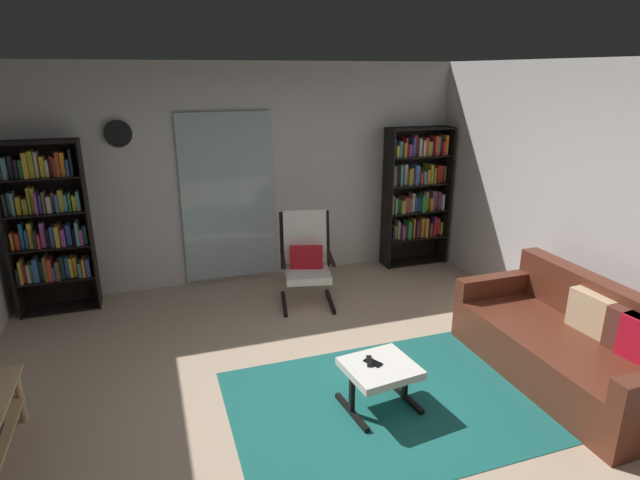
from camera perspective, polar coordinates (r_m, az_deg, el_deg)
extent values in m
plane|color=tan|center=(4.19, 0.81, -18.23)|extent=(7.02, 7.02, 0.00)
cube|color=silver|center=(6.30, -8.09, 7.11)|extent=(5.60, 0.06, 2.60)
cube|color=silver|center=(5.12, 30.67, 2.18)|extent=(0.06, 6.00, 2.60)
cube|color=silver|center=(6.25, -10.07, 4.57)|extent=(1.10, 0.01, 2.00)
cube|color=#1C645E|center=(4.29, 7.51, -17.43)|extent=(2.44, 1.72, 0.01)
cylinder|color=tan|center=(4.53, -30.20, -14.71)|extent=(0.05, 0.05, 0.43)
cube|color=black|center=(6.15, -31.23, 0.68)|extent=(0.02, 0.30, 1.83)
cube|color=black|center=(6.03, -24.06, 1.44)|extent=(0.02, 0.30, 1.83)
cube|color=black|center=(6.21, -27.51, 1.42)|extent=(0.79, 0.02, 1.83)
cube|color=black|center=(6.37, -26.50, -6.70)|extent=(0.76, 0.28, 0.02)
cube|color=black|center=(6.24, -26.95, -3.77)|extent=(0.76, 0.28, 0.02)
cube|color=black|center=(6.13, -27.43, -0.58)|extent=(0.76, 0.28, 0.02)
cube|color=black|center=(6.03, -27.94, 2.72)|extent=(0.76, 0.28, 0.02)
cube|color=black|center=(5.96, -28.45, 6.11)|extent=(0.76, 0.28, 0.02)
cube|color=black|center=(5.91, -28.97, 9.42)|extent=(0.76, 0.28, 0.02)
cube|color=#21212E|center=(6.27, -30.28, -3.29)|extent=(0.02, 0.21, 0.17)
cube|color=gold|center=(6.26, -30.02, -2.92)|extent=(0.02, 0.24, 0.25)
cube|color=red|center=(6.27, -29.67, -3.14)|extent=(0.04, 0.13, 0.18)
cube|color=beige|center=(6.26, -29.37, -3.06)|extent=(0.03, 0.19, 0.19)
cube|color=#397B40|center=(6.24, -29.10, -3.06)|extent=(0.03, 0.14, 0.20)
cube|color=#3464B2|center=(6.23, -28.77, -2.78)|extent=(0.04, 0.19, 0.25)
cube|color=#368147|center=(6.25, -28.30, -2.88)|extent=(0.04, 0.12, 0.21)
cube|color=brown|center=(6.20, -27.96, -2.68)|extent=(0.03, 0.19, 0.27)
cube|color=#D33F2D|center=(6.21, -27.55, -2.71)|extent=(0.04, 0.23, 0.24)
cube|color=#3264B9|center=(6.20, -27.22, -3.13)|extent=(0.02, 0.17, 0.15)
cube|color=brown|center=(6.21, -26.88, -2.80)|extent=(0.04, 0.23, 0.20)
cube|color=#182C2F|center=(6.20, -26.50, -2.55)|extent=(0.04, 0.17, 0.25)
cube|color=#3C6CB1|center=(6.19, -26.09, -2.64)|extent=(0.03, 0.10, 0.22)
cube|color=gold|center=(6.20, -25.73, -2.62)|extent=(0.03, 0.15, 0.21)
cube|color=orange|center=(6.19, -25.36, -2.56)|extent=(0.04, 0.14, 0.21)
cube|color=teal|center=(6.18, -24.91, -2.82)|extent=(0.03, 0.19, 0.16)
cube|color=orange|center=(6.16, -24.58, -2.64)|extent=(0.03, 0.20, 0.20)
cube|color=#3D5EB4|center=(6.17, -24.18, -2.58)|extent=(0.04, 0.20, 0.20)
cube|color=orange|center=(6.16, -30.80, -0.07)|extent=(0.02, 0.13, 0.18)
cube|color=red|center=(6.17, -30.34, -0.02)|extent=(0.04, 0.14, 0.17)
cube|color=#266AAD|center=(6.15, -30.00, 0.46)|extent=(0.03, 0.12, 0.27)
cube|color=teal|center=(6.14, -29.60, 0.15)|extent=(0.02, 0.12, 0.20)
cube|color=yellow|center=(6.13, -29.26, 0.52)|extent=(0.04, 0.15, 0.27)
cube|color=black|center=(6.13, -28.78, 0.28)|extent=(0.03, 0.24, 0.20)
cube|color=red|center=(6.11, -28.51, 0.04)|extent=(0.02, 0.22, 0.15)
cube|color=#964897|center=(6.09, -28.24, 0.55)|extent=(0.04, 0.11, 0.26)
cube|color=black|center=(6.11, -27.75, 0.31)|extent=(0.03, 0.13, 0.18)
cube|color=#3E5DA4|center=(6.10, -27.35, 0.47)|extent=(0.04, 0.19, 0.21)
cube|color=gold|center=(6.08, -26.91, 0.54)|extent=(0.04, 0.23, 0.22)
cube|color=#903C91|center=(6.08, -26.42, 0.45)|extent=(0.04, 0.23, 0.19)
cube|color=#3554B4|center=(6.07, -25.93, 0.64)|extent=(0.04, 0.15, 0.22)
cube|color=black|center=(6.08, -25.44, 0.53)|extent=(0.03, 0.17, 0.18)
cube|color=#569A8F|center=(6.04, -25.15, 0.84)|extent=(0.03, 0.23, 0.25)
cube|color=#8C3B95|center=(6.05, -24.76, 0.50)|extent=(0.03, 0.23, 0.17)
cube|color=#2E7D51|center=(6.04, -24.45, 0.64)|extent=(0.03, 0.13, 0.19)
cube|color=#2A302F|center=(6.07, -31.35, 3.43)|extent=(0.03, 0.17, 0.22)
cube|color=#5895A3|center=(6.06, -31.03, 3.48)|extent=(0.02, 0.11, 0.22)
cube|color=#5C99A4|center=(6.05, -30.74, 3.51)|extent=(0.02, 0.17, 0.23)
cube|color=gold|center=(6.05, -30.28, 3.34)|extent=(0.04, 0.10, 0.18)
cube|color=olive|center=(6.04, -29.74, 3.31)|extent=(0.04, 0.13, 0.16)
cube|color=#999C2C|center=(6.04, -29.36, 3.91)|extent=(0.02, 0.18, 0.27)
cube|color=gold|center=(6.02, -29.08, 3.87)|extent=(0.04, 0.11, 0.26)
cube|color=#99448D|center=(6.02, -28.75, 3.74)|extent=(0.02, 0.23, 0.22)
cube|color=#3D5AAB|center=(6.02, -28.40, 3.62)|extent=(0.03, 0.14, 0.19)
cube|color=brown|center=(5.99, -28.12, 3.78)|extent=(0.02, 0.15, 0.22)
cube|color=beige|center=(5.99, -27.67, 3.56)|extent=(0.04, 0.16, 0.17)
cube|color=brown|center=(6.00, -27.30, 3.80)|extent=(0.03, 0.13, 0.20)
cube|color=#3168B8|center=(5.97, -26.99, 3.71)|extent=(0.02, 0.19, 0.18)
cube|color=gold|center=(5.98, -26.66, 3.97)|extent=(0.04, 0.12, 0.22)
cube|color=#519F9D|center=(6.00, -26.21, 3.81)|extent=(0.04, 0.16, 0.17)
cube|color=#337A44|center=(5.96, -25.87, 3.88)|extent=(0.02, 0.14, 0.19)
cube|color=gold|center=(5.97, -25.43, 3.80)|extent=(0.04, 0.13, 0.16)
cube|color=#54998D|center=(5.95, -25.09, 4.04)|extent=(0.03, 0.16, 0.21)
cube|color=teal|center=(5.98, -31.41, 6.80)|extent=(0.04, 0.16, 0.21)
cube|color=#291F2C|center=(6.00, -30.89, 6.95)|extent=(0.04, 0.12, 0.22)
cube|color=#202032|center=(5.96, -30.48, 6.79)|extent=(0.03, 0.10, 0.19)
cube|color=#307945|center=(5.97, -30.01, 6.86)|extent=(0.04, 0.16, 0.18)
cube|color=gold|center=(5.94, -29.66, 7.23)|extent=(0.04, 0.19, 0.25)
cube|color=#9F9F27|center=(5.93, -29.22, 7.35)|extent=(0.04, 0.14, 0.27)
cube|color=beige|center=(5.95, -28.74, 7.38)|extent=(0.03, 0.17, 0.25)
cube|color=gold|center=(5.95, -28.23, 7.22)|extent=(0.04, 0.17, 0.20)
cube|color=beige|center=(5.93, -27.84, 7.07)|extent=(0.03, 0.17, 0.17)
cube|color=red|center=(5.94, -27.47, 7.31)|extent=(0.03, 0.12, 0.20)
cube|color=brown|center=(5.93, -27.16, 7.27)|extent=(0.03, 0.18, 0.19)
cube|color=red|center=(5.92, -26.88, 7.57)|extent=(0.03, 0.21, 0.25)
cube|color=orange|center=(5.90, -26.46, 7.55)|extent=(0.04, 0.16, 0.24)
cube|color=#2C55AB|center=(5.91, -26.00, 7.29)|extent=(0.02, 0.24, 0.17)
cube|color=#202234|center=(5.89, -25.76, 7.79)|extent=(0.02, 0.18, 0.27)
cube|color=black|center=(6.71, 7.44, 4.40)|extent=(0.02, 0.30, 1.81)
cube|color=black|center=(7.12, 13.57, 4.83)|extent=(0.02, 0.30, 1.81)
cube|color=black|center=(7.03, 10.03, 4.89)|extent=(0.86, 0.02, 1.81)
cube|color=black|center=(7.16, 10.19, -2.31)|extent=(0.83, 0.28, 0.02)
cube|color=black|center=(7.05, 10.34, 0.33)|extent=(0.83, 0.28, 0.02)
cube|color=black|center=(6.95, 10.51, 3.17)|extent=(0.83, 0.28, 0.02)
cube|color=black|center=(6.87, 10.68, 6.10)|extent=(0.83, 0.28, 0.02)
cube|color=black|center=(6.80, 10.86, 9.08)|extent=(0.83, 0.28, 0.02)
cube|color=black|center=(6.76, 11.04, 11.98)|extent=(0.83, 0.28, 0.02)
cube|color=#3160A8|center=(6.86, 7.50, 0.95)|extent=(0.03, 0.12, 0.21)
cube|color=#2A2434|center=(6.88, 7.82, 0.74)|extent=(0.03, 0.20, 0.15)
cube|color=olive|center=(6.90, 8.16, 0.88)|extent=(0.04, 0.10, 0.18)
cube|color=beige|center=(6.91, 8.51, 1.18)|extent=(0.03, 0.14, 0.24)
cube|color=#8D388D|center=(6.92, 8.87, 0.97)|extent=(0.03, 0.20, 0.19)
cube|color=#A08E2D|center=(6.95, 9.14, 0.87)|extent=(0.04, 0.10, 0.15)
cube|color=#308749|center=(6.95, 9.59, 1.19)|extent=(0.04, 0.18, 0.24)
cube|color=black|center=(7.00, 9.82, 0.98)|extent=(0.04, 0.15, 0.16)
cube|color=orange|center=(7.01, 10.04, 1.42)|extent=(0.02, 0.18, 0.26)
cube|color=#231A2E|center=(7.00, 10.40, 1.27)|extent=(0.03, 0.15, 0.23)
cube|color=red|center=(7.05, 10.59, 1.33)|extent=(0.04, 0.12, 0.22)
cube|color=#A78837|center=(7.07, 10.94, 1.50)|extent=(0.04, 0.19, 0.26)
cube|color=orange|center=(7.08, 11.30, 1.50)|extent=(0.04, 0.23, 0.26)
cube|color=teal|center=(7.11, 11.58, 1.50)|extent=(0.03, 0.12, 0.24)
cube|color=brown|center=(7.14, 11.81, 1.29)|extent=(0.03, 0.20, 0.18)
cube|color=red|center=(7.16, 12.17, 1.25)|extent=(0.04, 0.21, 0.17)
cube|color=#8F4889|center=(7.18, 12.44, 1.60)|extent=(0.02, 0.11, 0.25)
cube|color=red|center=(7.20, 12.72, 1.58)|extent=(0.04, 0.11, 0.23)
cube|color=gold|center=(7.23, 12.99, 1.36)|extent=(0.03, 0.15, 0.17)
cube|color=#9E9526|center=(6.76, 7.67, 4.01)|extent=(0.03, 0.21, 0.24)
cube|color=#558FA5|center=(6.76, 8.08, 3.86)|extent=(0.03, 0.20, 0.21)
cube|color=#3A8A3D|center=(6.79, 8.41, 3.77)|extent=(0.04, 0.10, 0.18)
cube|color=#959A3B|center=(6.80, 8.82, 3.75)|extent=(0.04, 0.22, 0.17)
cube|color=brown|center=(6.84, 9.09, 3.94)|extent=(0.04, 0.21, 0.20)
cube|color=red|center=(6.85, 9.53, 3.94)|extent=(0.04, 0.17, 0.20)
cube|color=#3B7B4B|center=(6.88, 9.78, 3.83)|extent=(0.02, 0.16, 0.17)
cube|color=beige|center=(6.89, 10.09, 4.16)|extent=(0.03, 0.12, 0.24)
cube|color=#295DB1|center=(6.91, 10.38, 3.96)|extent=(0.03, 0.12, 0.19)
cube|color=#3E60B9|center=(6.93, 10.64, 3.97)|extent=(0.02, 0.13, 0.18)
cube|color=#2F8D42|center=(6.94, 10.99, 4.12)|extent=(0.04, 0.24, 0.22)
cube|color=#8F4589|center=(6.97, 11.24, 4.27)|extent=(0.02, 0.11, 0.24)
cube|color=#A29E32|center=(6.97, 11.55, 4.29)|extent=(0.03, 0.11, 0.25)
cube|color=gold|center=(7.00, 11.87, 3.97)|extent=(0.03, 0.20, 0.17)
cube|color=#893E95|center=(7.03, 12.07, 4.39)|extent=(0.03, 0.18, 0.26)
cube|color=brown|center=(7.03, 12.46, 4.35)|extent=(0.04, 0.11, 0.25)
cube|color=#893594|center=(7.06, 12.84, 4.33)|extent=(0.04, 0.12, 0.24)
cube|color=beige|center=(7.09, 13.06, 4.24)|extent=(0.03, 0.21, 0.21)
cube|color=brown|center=(6.68, 7.85, 7.10)|extent=(0.04, 0.24, 0.26)
cube|color=#8C468B|center=(6.72, 8.23, 6.73)|extent=(0.04, 0.11, 0.16)
cube|color=teal|center=(6.72, 8.62, 7.17)|extent=(0.03, 0.23, 0.27)
cube|color=#358E4D|center=(6.75, 8.88, 6.73)|extent=(0.03, 0.11, 0.16)
cube|color=#C3B0AD|center=(6.74, 9.31, 7.16)|extent=(0.04, 0.10, 0.26)
cube|color=olive|center=(6.76, 9.62, 6.94)|extent=(0.03, 0.19, 0.21)
cube|color=orange|center=(6.80, 9.83, 7.03)|extent=(0.03, 0.19, 0.22)
cube|color=#345EB8|center=(6.80, 10.26, 7.17)|extent=(0.04, 0.22, 0.26)
cube|color=teal|center=(6.83, 10.59, 7.11)|extent=(0.04, 0.13, 0.24)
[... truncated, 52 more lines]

